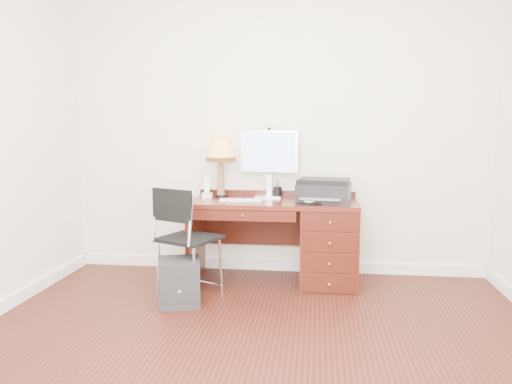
# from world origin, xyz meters

# --- Properties ---
(ground) EXTENTS (4.00, 4.00, 0.00)m
(ground) POSITION_xyz_m (0.00, 0.00, 0.00)
(ground) COLOR black
(ground) RESTS_ON ground
(room_shell) EXTENTS (4.00, 4.00, 4.00)m
(room_shell) POSITION_xyz_m (0.00, 0.63, 0.05)
(room_shell) COLOR white
(room_shell) RESTS_ON ground
(desk) EXTENTS (1.50, 0.67, 0.75)m
(desk) POSITION_xyz_m (0.32, 1.40, 0.41)
(desk) COLOR #531A11
(desk) RESTS_ON ground
(monitor) EXTENTS (0.55, 0.19, 0.63)m
(monitor) POSITION_xyz_m (-0.07, 1.63, 1.15)
(monitor) COLOR silver
(monitor) RESTS_ON desk
(keyboard) EXTENTS (0.39, 0.13, 0.01)m
(keyboard) POSITION_xyz_m (-0.29, 1.34, 0.76)
(keyboard) COLOR white
(keyboard) RESTS_ON desk
(mouse_pad) EXTENTS (0.22, 0.22, 0.04)m
(mouse_pad) POSITION_xyz_m (0.32, 1.22, 0.76)
(mouse_pad) COLOR black
(mouse_pad) RESTS_ON desk
(printer) EXTENTS (0.51, 0.42, 0.20)m
(printer) POSITION_xyz_m (0.45, 1.39, 0.85)
(printer) COLOR black
(printer) RESTS_ON desk
(leg_lamp) EXTENTS (0.28, 0.28, 0.57)m
(leg_lamp) POSITION_xyz_m (-0.52, 1.56, 1.17)
(leg_lamp) COLOR black
(leg_lamp) RESTS_ON desk
(phone) EXTENTS (0.11, 0.11, 0.20)m
(phone) POSITION_xyz_m (-0.64, 1.50, 0.81)
(phone) COLOR white
(phone) RESTS_ON desk
(pen_cup) EXTENTS (0.08, 0.08, 0.10)m
(pen_cup) POSITION_xyz_m (0.02, 1.60, 0.80)
(pen_cup) COLOR black
(pen_cup) RESTS_ON desk
(chair) EXTENTS (0.58, 0.59, 0.93)m
(chair) POSITION_xyz_m (-0.66, 0.85, 0.56)
(chair) COLOR black
(chair) RESTS_ON ground
(equipment_box) EXTENTS (0.39, 0.39, 0.37)m
(equipment_box) POSITION_xyz_m (-0.69, 0.70, 0.18)
(equipment_box) COLOR black
(equipment_box) RESTS_ON ground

